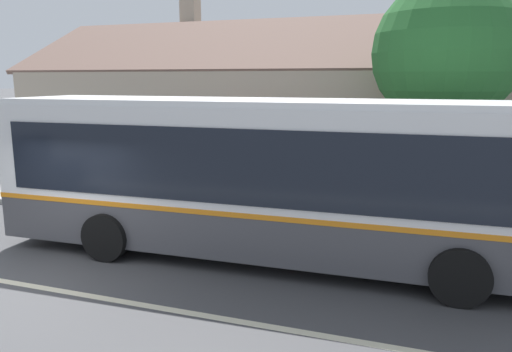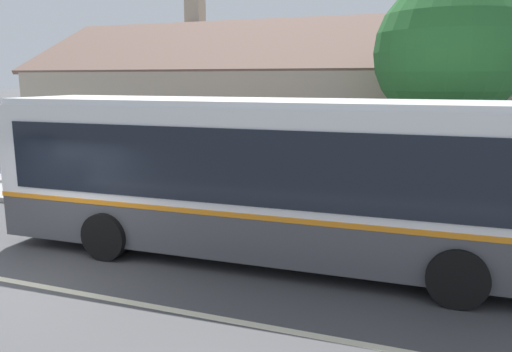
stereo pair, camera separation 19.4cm
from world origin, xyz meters
name	(u,v)px [view 2 (the right image)]	position (x,y,z in m)	size (l,w,h in m)	color
ground_plane	(28,284)	(0.00, 0.00, 0.00)	(300.00, 300.00, 0.00)	#424244
sidewalk_far	(185,204)	(0.00, 6.00, 0.07)	(60.00, 3.00, 0.15)	#9E9E99
lane_divider_stripe	(28,284)	(0.00, 0.00, 0.00)	(60.00, 0.16, 0.01)	beige
community_building	(319,120)	(2.35, 12.86, 2.10)	(21.90, 9.08, 7.08)	tan
transit_bus	(271,175)	(3.73, 2.90, 1.77)	(11.74, 2.98, 3.29)	#47474C
bench_by_building	(118,182)	(-2.34, 6.04, 0.58)	(1.89, 0.51, 0.94)	#4C4C4C
bench_down_street	(249,200)	(2.28, 5.34, 0.56)	(1.53, 0.51, 0.94)	#4C4C4C
street_tree_primary	(449,60)	(6.99, 7.18, 4.18)	(3.69, 3.69, 6.18)	#4C3828
bike_rack	(39,173)	(-5.30, 5.90, 0.68)	(1.16, 0.06, 0.78)	slate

